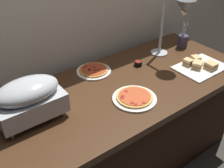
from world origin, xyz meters
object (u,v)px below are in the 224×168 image
object	(u,v)px
chafing_dish	(29,98)
pizza_plate_center	(94,70)
heat_lamp	(180,12)
utensil_holder	(183,41)
sandwich_platter	(200,65)
sauce_cup_near	(138,63)
pizza_plate_front	(134,98)

from	to	relation	value
chafing_dish	pizza_plate_center	distance (m)	0.64
heat_lamp	utensil_holder	size ratio (longest dim) A/B	2.20
pizza_plate_center	sandwich_platter	distance (m)	0.81
sandwich_platter	sauce_cup_near	xyz separation A→B (m)	(-0.36, 0.31, 0.00)
heat_lamp	pizza_plate_front	xyz separation A→B (m)	(-0.59, -0.21, -0.38)
chafing_dish	heat_lamp	bearing A→B (deg)	-0.64
chafing_dish	pizza_plate_center	size ratio (longest dim) A/B	1.49
pizza_plate_center	utensil_holder	bearing A→B (deg)	-7.58
pizza_plate_front	pizza_plate_center	xyz separation A→B (m)	(-0.02, 0.44, 0.00)
pizza_plate_center	sauce_cup_near	distance (m)	0.35
pizza_plate_front	sandwich_platter	xyz separation A→B (m)	(0.67, 0.01, 0.01)
sauce_cup_near	utensil_holder	xyz separation A→B (m)	(0.52, 0.01, 0.04)
chafing_dish	sandwich_platter	world-z (taller)	chafing_dish
sauce_cup_near	utensil_holder	world-z (taller)	utensil_holder
pizza_plate_front	sauce_cup_near	size ratio (longest dim) A/B	4.66
pizza_plate_center	pizza_plate_front	bearing A→B (deg)	-87.61
sandwich_platter	pizza_plate_center	bearing A→B (deg)	147.60
sandwich_platter	utensil_holder	xyz separation A→B (m)	(0.17, 0.32, 0.04)
pizza_plate_front	utensil_holder	size ratio (longest dim) A/B	1.24
pizza_plate_center	utensil_holder	xyz separation A→B (m)	(0.86, -0.11, 0.05)
chafing_dish	sandwich_platter	bearing A→B (deg)	-9.56
utensil_holder	heat_lamp	bearing A→B (deg)	-153.63
heat_lamp	pizza_plate_front	world-z (taller)	heat_lamp
pizza_plate_center	sandwich_platter	xyz separation A→B (m)	(0.69, -0.44, 0.01)
pizza_plate_front	sauce_cup_near	world-z (taller)	sauce_cup_near
sandwich_platter	sauce_cup_near	bearing A→B (deg)	138.95
chafing_dish	sauce_cup_near	xyz separation A→B (m)	(0.91, 0.10, -0.13)
pizza_plate_center	utensil_holder	world-z (taller)	utensil_holder
pizza_plate_center	utensil_holder	size ratio (longest dim) A/B	1.11
chafing_dish	sandwich_platter	size ratio (longest dim) A/B	1.00
chafing_dish	pizza_plate_center	xyz separation A→B (m)	(0.58, 0.22, -0.13)
sandwich_platter	heat_lamp	bearing A→B (deg)	111.42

